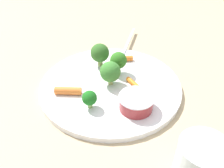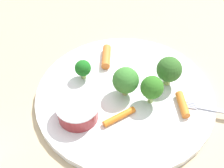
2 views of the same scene
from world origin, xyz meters
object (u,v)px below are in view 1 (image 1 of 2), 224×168
object	(u,v)px
carrot_stick_0	(68,91)
fork	(127,44)
carrot_stick_2	(123,59)
drinking_glass	(199,166)
plate	(110,86)
broccoli_floret_1	(118,61)
carrot_stick_1	(136,85)
broccoli_floret_3	(90,98)
broccoli_floret_0	(100,53)
broccoli_floret_2	(109,72)
sauce_cup	(137,102)

from	to	relation	value
carrot_stick_0	fork	world-z (taller)	carrot_stick_0
carrot_stick_2	drinking_glass	xyz separation A→B (m)	(0.09, 0.32, 0.02)
plate	broccoli_floret_1	world-z (taller)	broccoli_floret_1
carrot_stick_1	drinking_glass	bearing A→B (deg)	75.32
plate	broccoli_floret_3	world-z (taller)	broccoli_floret_3
broccoli_floret_1	carrot_stick_1	bearing A→B (deg)	91.31
broccoli_floret_0	broccoli_floret_1	size ratio (longest dim) A/B	1.05
carrot_stick_0	plate	bearing A→B (deg)	167.91
broccoli_floret_2	carrot_stick_2	size ratio (longest dim) A/B	1.13
plate	drinking_glass	size ratio (longest dim) A/B	3.51
plate	broccoli_floret_0	xyz separation A→B (m)	(-0.02, -0.07, 0.04)
broccoli_floret_0	broccoli_floret_3	world-z (taller)	broccoli_floret_0
carrot_stick_2	sauce_cup	bearing A→B (deg)	63.90
broccoli_floret_1	carrot_stick_1	size ratio (longest dim) A/B	0.93
broccoli_floret_1	carrot_stick_2	xyz separation A→B (m)	(-0.04, -0.04, -0.03)
broccoli_floret_1	broccoli_floret_3	world-z (taller)	broccoli_floret_1
broccoli_floret_1	carrot_stick_2	distance (m)	0.06
broccoli_floret_1	broccoli_floret_2	distance (m)	0.05
broccoli_floret_0	sauce_cup	bearing A→B (deg)	83.56
plate	drinking_glass	world-z (taller)	drinking_glass
broccoli_floret_2	carrot_stick_2	xyz separation A→B (m)	(-0.08, -0.06, -0.03)
fork	drinking_glass	bearing A→B (deg)	68.23
carrot_stick_1	carrot_stick_2	world-z (taller)	carrot_stick_2
broccoli_floret_0	broccoli_floret_1	world-z (taller)	broccoli_floret_0
carrot_stick_2	drinking_glass	world-z (taller)	drinking_glass
broccoli_floret_2	drinking_glass	world-z (taller)	drinking_glass
carrot_stick_1	carrot_stick_2	size ratio (longest dim) A/B	1.18
drinking_glass	broccoli_floret_1	bearing A→B (deg)	-101.21
plate	broccoli_floret_3	xyz separation A→B (m)	(0.07, 0.04, 0.03)
fork	broccoli_floret_3	bearing A→B (deg)	38.24
carrot_stick_0	drinking_glass	distance (m)	0.29
sauce_cup	broccoli_floret_0	world-z (taller)	broccoli_floret_0
carrot_stick_0	carrot_stick_1	distance (m)	0.14
fork	drinking_glass	world-z (taller)	drinking_glass
broccoli_floret_2	broccoli_floret_0	bearing A→B (deg)	-107.20
broccoli_floret_2	carrot_stick_0	bearing A→B (deg)	-11.99
sauce_cup	broccoli_floret_2	size ratio (longest dim) A/B	1.24
broccoli_floret_2	broccoli_floret_1	bearing A→B (deg)	-149.22
broccoli_floret_2	carrot_stick_1	size ratio (longest dim) A/B	0.96
sauce_cup	broccoli_floret_1	world-z (taller)	broccoli_floret_1
broccoli_floret_3	carrot_stick_0	world-z (taller)	broccoli_floret_3
plate	fork	world-z (taller)	fork
broccoli_floret_3	broccoli_floret_0	bearing A→B (deg)	-128.58
carrot_stick_2	drinking_glass	size ratio (longest dim) A/B	0.56
broccoli_floret_2	fork	distance (m)	0.18
fork	drinking_glass	distance (m)	0.41
sauce_cup	carrot_stick_0	distance (m)	0.14
broccoli_floret_3	drinking_glass	xyz separation A→B (m)	(-0.05, 0.22, 0.01)
broccoli_floret_3	carrot_stick_1	bearing A→B (deg)	-179.13
drinking_glass	broccoli_floret_3	bearing A→B (deg)	-76.18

